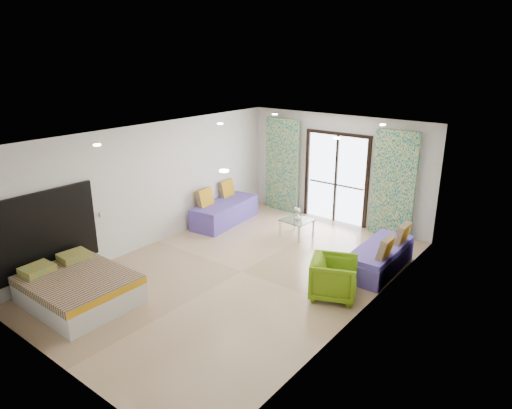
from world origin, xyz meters
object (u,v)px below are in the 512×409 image
Objects in this scene: bed at (78,288)px; coffee_table at (297,221)px; daybed_right at (381,257)px; armchair at (334,276)px; daybed_left at (224,211)px.

bed is 5.01m from coffee_table.
coffee_table is (-2.27, 0.46, 0.09)m from daybed_right.
bed is at bearing -105.28° from coffee_table.
armchair reaches higher than coffee_table.
daybed_left is at bearing -170.16° from coffee_table.
armchair reaches higher than bed.
daybed_left is 4.24m from daybed_right.
bed is 2.49× the size of coffee_table.
armchair is at bearing -28.11° from daybed_left.
daybed_right reaches higher than bed.
armchair is (4.00, -1.60, 0.10)m from daybed_left.
coffee_table is 0.92× the size of armchair.
armchair is at bearing 40.70° from bed.
daybed_left is at bearing 177.23° from daybed_right.
daybed_left is 2.78× the size of coffee_table.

